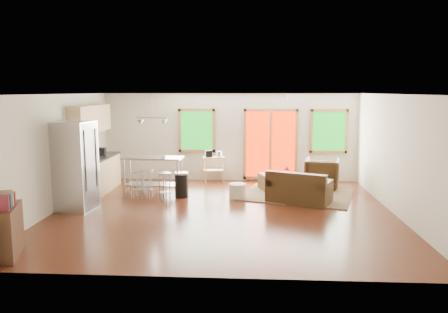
# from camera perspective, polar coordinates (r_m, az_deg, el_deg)

# --- Properties ---
(floor) EXTENTS (7.50, 7.00, 0.02)m
(floor) POSITION_cam_1_polar(r_m,az_deg,el_deg) (9.83, -0.10, -7.25)
(floor) COLOR #35160C
(floor) RESTS_ON ground
(ceiling) EXTENTS (7.50, 7.00, 0.02)m
(ceiling) POSITION_cam_1_polar(r_m,az_deg,el_deg) (9.46, -0.11, 8.20)
(ceiling) COLOR silver
(ceiling) RESTS_ON ground
(back_wall) EXTENTS (7.50, 0.02, 2.60)m
(back_wall) POSITION_cam_1_polar(r_m,az_deg,el_deg) (13.04, 0.82, 2.53)
(back_wall) COLOR beige
(back_wall) RESTS_ON ground
(left_wall) EXTENTS (0.02, 7.00, 2.60)m
(left_wall) POSITION_cam_1_polar(r_m,az_deg,el_deg) (10.48, -21.09, 0.48)
(left_wall) COLOR beige
(left_wall) RESTS_ON ground
(right_wall) EXTENTS (0.02, 7.00, 2.60)m
(right_wall) POSITION_cam_1_polar(r_m,az_deg,el_deg) (10.06, 21.79, 0.12)
(right_wall) COLOR beige
(right_wall) RESTS_ON ground
(front_wall) EXTENTS (7.50, 0.02, 2.60)m
(front_wall) POSITION_cam_1_polar(r_m,az_deg,el_deg) (6.12, -2.09, -4.38)
(front_wall) COLOR beige
(front_wall) RESTS_ON ground
(window_left) EXTENTS (1.10, 0.05, 1.30)m
(window_left) POSITION_cam_1_polar(r_m,az_deg,el_deg) (13.05, -3.58, 3.40)
(window_left) COLOR #0F5F12
(window_left) RESTS_ON back_wall
(french_doors) EXTENTS (1.60, 0.05, 2.10)m
(french_doors) POSITION_cam_1_polar(r_m,az_deg,el_deg) (13.02, 6.10, 1.59)
(french_doors) COLOR #C41A00
(french_doors) RESTS_ON back_wall
(window_right) EXTENTS (1.10, 0.05, 1.30)m
(window_right) POSITION_cam_1_polar(r_m,az_deg,el_deg) (13.17, 13.55, 3.23)
(window_right) COLOR #0F5F12
(window_right) RESTS_ON back_wall
(rug) EXTENTS (3.20, 2.78, 0.03)m
(rug) POSITION_cam_1_polar(r_m,az_deg,el_deg) (11.44, 9.40, -4.98)
(rug) COLOR #465A3C
(rug) RESTS_ON floor
(loveseat) EXTENTS (1.66, 1.34, 0.78)m
(loveseat) POSITION_cam_1_polar(r_m,az_deg,el_deg) (10.67, 9.73, -4.36)
(loveseat) COLOR black
(loveseat) RESTS_ON floor
(coffee_table) EXTENTS (0.90, 0.55, 0.36)m
(coffee_table) POSITION_cam_1_polar(r_m,az_deg,el_deg) (11.40, 9.29, -3.51)
(coffee_table) COLOR #351E12
(coffee_table) RESTS_ON floor
(armchair) EXTENTS (1.06, 1.01, 0.92)m
(armchair) POSITION_cam_1_polar(r_m,az_deg,el_deg) (12.34, 12.68, -1.97)
(armchair) COLOR black
(armchair) RESTS_ON floor
(ottoman) EXTENTS (0.83, 0.83, 0.44)m
(ottoman) POSITION_cam_1_polar(r_m,az_deg,el_deg) (11.95, 6.39, -3.32)
(ottoman) COLOR black
(ottoman) RESTS_ON floor
(pouf) EXTENTS (0.51, 0.51, 0.38)m
(pouf) POSITION_cam_1_polar(r_m,az_deg,el_deg) (10.96, 1.78, -4.53)
(pouf) COLOR beige
(pouf) RESTS_ON floor
(vase) EXTENTS (0.19, 0.19, 0.32)m
(vase) POSITION_cam_1_polar(r_m,az_deg,el_deg) (11.51, 8.18, -2.31)
(vase) COLOR silver
(vase) RESTS_ON coffee_table
(book) EXTENTS (0.24, 0.06, 0.32)m
(book) POSITION_cam_1_polar(r_m,az_deg,el_deg) (11.36, 10.17, -2.28)
(book) COLOR maroon
(book) RESTS_ON coffee_table
(cabinets) EXTENTS (0.64, 2.24, 2.30)m
(cabinets) POSITION_cam_1_polar(r_m,az_deg,el_deg) (11.99, -16.47, -0.15)
(cabinets) COLOR tan
(cabinets) RESTS_ON floor
(refrigerator) EXTENTS (0.91, 0.88, 2.00)m
(refrigerator) POSITION_cam_1_polar(r_m,az_deg,el_deg) (10.36, -18.89, -1.17)
(refrigerator) COLOR #B7BABC
(refrigerator) RESTS_ON floor
(island) EXTENTS (1.57, 0.70, 0.98)m
(island) POSITION_cam_1_polar(r_m,az_deg,el_deg) (11.48, -9.25, -1.57)
(island) COLOR #B7BABC
(island) RESTS_ON floor
(cup) EXTENTS (0.12, 0.10, 0.12)m
(cup) POSITION_cam_1_polar(r_m,az_deg,el_deg) (11.15, -7.96, -0.09)
(cup) COLOR silver
(cup) RESTS_ON island
(bar_stool_a) EXTENTS (0.41, 0.41, 0.68)m
(bar_stool_a) POSITION_cam_1_polar(r_m,az_deg,el_deg) (11.20, -11.23, -2.75)
(bar_stool_a) COLOR #B7BABC
(bar_stool_a) RESTS_ON floor
(bar_stool_b) EXTENTS (0.37, 0.37, 0.72)m
(bar_stool_b) POSITION_cam_1_polar(r_m,az_deg,el_deg) (11.13, -10.13, -2.62)
(bar_stool_b) COLOR #B7BABC
(bar_stool_b) RESTS_ON floor
(bar_stool_c) EXTENTS (0.42, 0.42, 0.70)m
(bar_stool_c) POSITION_cam_1_polar(r_m,az_deg,el_deg) (10.77, -7.76, -3.04)
(bar_stool_c) COLOR #B7BABC
(bar_stool_c) RESTS_ON floor
(trash_can) EXTENTS (0.38, 0.38, 0.64)m
(trash_can) POSITION_cam_1_polar(r_m,az_deg,el_deg) (11.11, -5.57, -3.68)
(trash_can) COLOR black
(trash_can) RESTS_ON floor
(kitchen_cart) EXTENTS (0.69, 0.53, 0.95)m
(kitchen_cart) POSITION_cam_1_polar(r_m,az_deg,el_deg) (12.86, -1.41, -0.50)
(kitchen_cart) COLOR tan
(kitchen_cart) RESTS_ON floor
(bookshelf) EXTENTS (0.63, 1.00, 1.10)m
(bookshelf) POSITION_cam_1_polar(r_m,az_deg,el_deg) (7.97, -26.58, -8.66)
(bookshelf) COLOR #351E12
(bookshelf) RESTS_ON floor
(ceiling_flush) EXTENTS (0.35, 0.35, 0.12)m
(ceiling_flush) POSITION_cam_1_polar(r_m,az_deg,el_deg) (10.10, 9.28, 7.66)
(ceiling_flush) COLOR white
(ceiling_flush) RESTS_ON ceiling
(pendant_light) EXTENTS (0.80, 0.18, 0.79)m
(pendant_light) POSITION_cam_1_polar(r_m,az_deg,el_deg) (11.25, -9.38, 4.51)
(pendant_light) COLOR gray
(pendant_light) RESTS_ON ceiling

